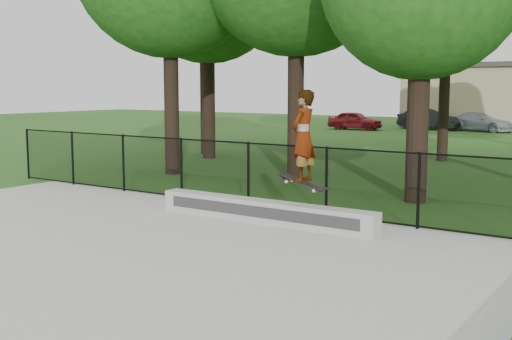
# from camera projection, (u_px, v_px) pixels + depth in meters

# --- Properties ---
(ground) EXTENTS (100.00, 100.00, 0.00)m
(ground) POSITION_uv_depth(u_px,v_px,m) (28.00, 270.00, 9.83)
(ground) COLOR #255417
(ground) RESTS_ON ground
(concrete_slab) EXTENTS (14.00, 12.00, 0.06)m
(concrete_slab) POSITION_uv_depth(u_px,v_px,m) (28.00, 268.00, 9.83)
(concrete_slab) COLOR #A5A5A0
(concrete_slab) RESTS_ON ground
(grind_ledge) EXTENTS (4.96, 0.40, 0.45)m
(grind_ledge) POSITION_uv_depth(u_px,v_px,m) (263.00, 211.00, 12.97)
(grind_ledge) COLOR #A9AAA4
(grind_ledge) RESTS_ON concrete_slab
(car_a) EXTENTS (3.54, 1.58, 1.19)m
(car_a) POSITION_uv_depth(u_px,v_px,m) (355.00, 120.00, 41.66)
(car_a) COLOR maroon
(car_a) RESTS_ON ground
(car_b) EXTENTS (3.94, 2.02, 1.37)m
(car_b) POSITION_uv_depth(u_px,v_px,m) (430.00, 119.00, 41.75)
(car_b) COLOR black
(car_b) RESTS_ON ground
(car_c) EXTENTS (4.10, 2.70, 1.19)m
(car_c) POSITION_uv_depth(u_px,v_px,m) (482.00, 122.00, 40.01)
(car_c) COLOR #929BA5
(car_c) RESTS_ON ground
(skater_airborne) EXTENTS (0.81, 0.64, 1.92)m
(skater_airborne) POSITION_uv_depth(u_px,v_px,m) (303.00, 138.00, 11.94)
(skater_airborne) COLOR black
(skater_airborne) RESTS_ON ground
(chainlink_fence) EXTENTS (16.06, 0.06, 1.50)m
(chainlink_fence) POSITION_uv_depth(u_px,v_px,m) (248.00, 175.00, 14.56)
(chainlink_fence) COLOR black
(chainlink_fence) RESTS_ON concrete_slab
(distant_building) EXTENTS (12.40, 6.40, 4.30)m
(distant_building) POSITION_uv_depth(u_px,v_px,m) (505.00, 96.00, 41.80)
(distant_building) COLOR tan
(distant_building) RESTS_ON ground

